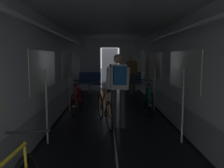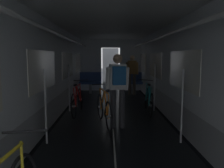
% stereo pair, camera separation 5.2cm
% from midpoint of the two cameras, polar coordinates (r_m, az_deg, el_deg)
% --- Properties ---
extents(train_car_shell, '(3.14, 12.34, 2.57)m').
position_cam_midpoint_polar(train_car_shell, '(5.74, 0.42, 7.43)').
color(train_car_shell, black).
rests_on(train_car_shell, ground).
extents(bench_seat_far_left, '(0.98, 0.51, 0.95)m').
position_cam_midpoint_polar(bench_seat_far_left, '(10.29, -5.18, 0.81)').
color(bench_seat_far_left, gray).
rests_on(bench_seat_far_left, ground).
extents(bench_seat_far_right, '(0.98, 0.51, 0.95)m').
position_cam_midpoint_polar(bench_seat_far_right, '(10.32, 4.85, 0.82)').
color(bench_seat_far_right, gray).
rests_on(bench_seat_far_right, ground).
extents(bicycle_teal, '(0.44, 1.69, 0.95)m').
position_cam_midpoint_polar(bicycle_teal, '(6.78, 9.19, -3.94)').
color(bicycle_teal, black).
rests_on(bicycle_teal, ground).
extents(bicycle_red, '(0.44, 1.69, 0.94)m').
position_cam_midpoint_polar(bicycle_red, '(6.66, -8.33, -4.11)').
color(bicycle_red, black).
rests_on(bicycle_red, ground).
extents(person_cyclist_aisle, '(0.55, 0.42, 1.69)m').
position_cam_midpoint_polar(person_cyclist_aisle, '(5.19, 1.72, -0.05)').
color(person_cyclist_aisle, '#2D2D33').
rests_on(person_cyclist_aisle, ground).
extents(bicycle_orange_in_aisle, '(0.53, 1.66, 0.94)m').
position_cam_midpoint_polar(bicycle_orange_in_aisle, '(5.56, -1.68, -6.19)').
color(bicycle_orange_in_aisle, black).
rests_on(bicycle_orange_in_aisle, ground).
extents(person_standing_near_bench, '(0.53, 0.23, 1.69)m').
position_cam_midpoint_polar(person_standing_near_bench, '(9.91, 5.10, 2.94)').
color(person_standing_near_bench, brown).
rests_on(person_standing_near_bench, ground).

